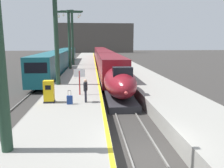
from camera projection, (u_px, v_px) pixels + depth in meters
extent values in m
plane|color=#33302D|center=(146.00, 159.00, 10.52)|extent=(260.00, 260.00, 0.00)
cube|color=gray|center=(81.00, 74.00, 34.29)|extent=(4.80, 110.00, 1.05)
cube|color=gray|center=(134.00, 73.00, 35.01)|extent=(4.80, 110.00, 1.05)
cube|color=yellow|center=(96.00, 70.00, 34.39)|extent=(0.20, 107.80, 0.01)
cube|color=slate|center=(102.00, 74.00, 37.36)|extent=(0.08, 110.00, 0.12)
cube|color=slate|center=(111.00, 74.00, 37.49)|extent=(0.08, 110.00, 0.12)
cube|color=slate|center=(53.00, 75.00, 36.65)|extent=(0.08, 110.00, 0.12)
cube|color=slate|center=(62.00, 75.00, 36.78)|extent=(0.08, 110.00, 0.12)
ellipsoid|color=maroon|center=(120.00, 82.00, 20.16)|extent=(2.78, 7.67, 2.56)
cube|color=#28282D|center=(120.00, 100.00, 20.07)|extent=(2.46, 6.52, 0.55)
cube|color=black|center=(122.00, 73.00, 18.27)|extent=(1.59, 1.00, 0.90)
sphere|color=#F24C4C|center=(126.00, 93.00, 16.51)|extent=(0.28, 0.28, 0.28)
cube|color=maroon|center=(111.00, 67.00, 29.22)|extent=(2.90, 14.00, 3.05)
cube|color=black|center=(100.00, 63.00, 28.99)|extent=(0.04, 11.90, 0.80)
cube|color=black|center=(122.00, 63.00, 29.24)|extent=(0.04, 11.90, 0.80)
cube|color=silver|center=(111.00, 77.00, 29.45)|extent=(2.92, 13.30, 0.24)
cube|color=black|center=(114.00, 88.00, 25.17)|extent=(2.03, 2.20, 0.56)
cube|color=black|center=(108.00, 76.00, 33.93)|extent=(2.03, 2.20, 0.56)
cube|color=maroon|center=(104.00, 58.00, 45.46)|extent=(2.90, 18.00, 3.05)
cube|color=black|center=(97.00, 55.00, 45.24)|extent=(0.04, 15.84, 0.80)
cube|color=black|center=(111.00, 55.00, 45.49)|extent=(0.04, 15.84, 0.80)
cube|color=black|center=(106.00, 71.00, 39.81)|extent=(2.03, 2.20, 0.56)
cube|color=black|center=(102.00, 64.00, 51.79)|extent=(2.03, 2.20, 0.56)
cube|color=maroon|center=(100.00, 53.00, 63.67)|extent=(2.90, 18.00, 3.05)
cube|color=black|center=(95.00, 51.00, 63.44)|extent=(0.04, 15.84, 0.80)
cube|color=black|center=(105.00, 51.00, 63.69)|extent=(0.04, 15.84, 0.80)
cube|color=black|center=(101.00, 62.00, 58.01)|extent=(2.03, 2.20, 0.56)
cube|color=black|center=(100.00, 58.00, 69.99)|extent=(2.03, 2.20, 0.56)
cube|color=#145660|center=(51.00, 65.00, 31.63)|extent=(2.85, 18.00, 3.30)
cube|color=black|center=(36.00, 68.00, 22.75)|extent=(2.28, 0.08, 1.10)
cube|color=black|center=(41.00, 61.00, 31.41)|extent=(0.04, 15.30, 0.90)
cube|color=black|center=(61.00, 61.00, 31.66)|extent=(0.04, 15.30, 0.90)
cube|color=black|center=(44.00, 86.00, 26.34)|extent=(2.00, 2.00, 0.52)
cube|color=black|center=(58.00, 73.00, 37.62)|extent=(2.00, 2.00, 0.52)
cube|color=#145660|center=(66.00, 56.00, 49.83)|extent=(2.85, 18.00, 3.30)
cylinder|color=#1E3828|center=(56.00, 34.00, 22.15)|extent=(0.44, 0.44, 10.09)
cylinder|color=#1E3828|center=(69.00, 40.00, 35.48)|extent=(0.44, 0.44, 9.06)
cylinder|color=#1E3828|center=(68.00, 11.00, 34.66)|extent=(0.68, 0.68, 0.30)
cube|color=#1E3828|center=(68.00, 12.00, 34.68)|extent=(4.00, 0.24, 0.28)
cylinder|color=#1E3828|center=(59.00, 14.00, 34.61)|extent=(0.03, 0.03, 0.60)
sphere|color=#EFEACC|center=(59.00, 16.00, 34.68)|extent=(0.36, 0.36, 0.36)
cylinder|color=#1E3828|center=(78.00, 14.00, 34.88)|extent=(0.03, 0.03, 0.60)
sphere|color=#EFEACC|center=(78.00, 17.00, 34.94)|extent=(0.36, 0.36, 0.36)
cylinder|color=#1E3828|center=(73.00, 38.00, 41.52)|extent=(0.44, 0.44, 9.92)
cylinder|color=#1E3828|center=(72.00, 11.00, 40.62)|extent=(0.68, 0.68, 0.30)
cube|color=#1E3828|center=(72.00, 11.00, 40.64)|extent=(4.00, 0.24, 0.28)
cylinder|color=#1E3828|center=(63.00, 13.00, 40.58)|extent=(0.03, 0.03, 0.60)
sphere|color=#EFEACC|center=(63.00, 15.00, 40.64)|extent=(0.36, 0.36, 0.36)
cylinder|color=#1E3828|center=(80.00, 13.00, 40.84)|extent=(0.03, 0.03, 0.60)
sphere|color=#EFEACC|center=(80.00, 15.00, 40.90)|extent=(0.36, 0.36, 0.36)
cylinder|color=#23232D|center=(86.00, 97.00, 16.19)|extent=(0.13, 0.13, 0.85)
cylinder|color=#23232D|center=(86.00, 96.00, 16.36)|extent=(0.13, 0.13, 0.85)
cube|color=black|center=(86.00, 86.00, 16.14)|extent=(0.28, 0.41, 0.62)
cylinder|color=black|center=(85.00, 88.00, 15.91)|extent=(0.09, 0.09, 0.58)
cylinder|color=black|center=(86.00, 86.00, 16.38)|extent=(0.09, 0.09, 0.58)
sphere|color=tan|center=(85.00, 81.00, 16.06)|extent=(0.22, 0.22, 0.22)
cube|color=navy|center=(70.00, 100.00, 15.79)|extent=(0.40, 0.22, 0.60)
cylinder|color=#262628|center=(68.00, 93.00, 15.69)|extent=(0.02, 0.02, 0.36)
cylinder|color=#262628|center=(71.00, 93.00, 15.71)|extent=(0.02, 0.02, 0.36)
cube|color=#262628|center=(69.00, 91.00, 15.67)|extent=(0.22, 0.03, 0.02)
cube|color=yellow|center=(49.00, 92.00, 16.15)|extent=(0.70, 0.56, 1.60)
cube|color=black|center=(48.00, 88.00, 15.80)|extent=(0.40, 0.02, 0.32)
cube|color=black|center=(49.00, 102.00, 16.28)|extent=(0.76, 0.62, 0.12)
cylinder|color=maroon|center=(80.00, 83.00, 18.46)|extent=(0.10, 0.10, 2.00)
cube|color=white|center=(79.00, 73.00, 18.31)|extent=(0.90, 0.06, 0.64)
cube|color=#4C4742|center=(96.00, 38.00, 109.05)|extent=(36.00, 2.00, 14.00)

